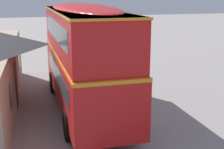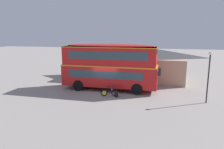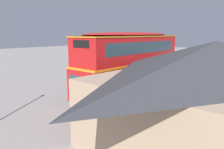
{
  "view_description": "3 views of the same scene",
  "coord_description": "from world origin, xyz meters",
  "px_view_note": "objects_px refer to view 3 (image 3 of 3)",
  "views": [
    {
      "loc": [
        -13.46,
        3.49,
        5.24
      ],
      "look_at": [
        -0.23,
        -0.53,
        1.66
      ],
      "focal_mm": 50.61,
      "sensor_mm": 36.0,
      "label": 1
    },
    {
      "loc": [
        5.2,
        -20.26,
        5.92
      ],
      "look_at": [
        0.85,
        -1.15,
        2.0
      ],
      "focal_mm": 33.75,
      "sensor_mm": 36.0,
      "label": 2
    },
    {
      "loc": [
        13.61,
        10.22,
        4.69
      ],
      "look_at": [
        0.53,
        -0.8,
        1.52
      ],
      "focal_mm": 35.61,
      "sensor_mm": 36.0,
      "label": 3
    }
  ],
  "objects_px": {
    "touring_bicycle": "(104,87)",
    "double_decker_bus": "(130,61)",
    "backpack_on_ground": "(96,90)",
    "water_bottle_clear_plastic": "(97,88)"
  },
  "relations": [
    {
      "from": "backpack_on_ground",
      "to": "water_bottle_clear_plastic",
      "type": "height_order",
      "value": "backpack_on_ground"
    },
    {
      "from": "touring_bicycle",
      "to": "backpack_on_ground",
      "type": "height_order",
      "value": "touring_bicycle"
    },
    {
      "from": "backpack_on_ground",
      "to": "water_bottle_clear_plastic",
      "type": "xyz_separation_m",
      "value": [
        -0.9,
        -0.79,
        -0.2
      ]
    },
    {
      "from": "touring_bicycle",
      "to": "double_decker_bus",
      "type": "bearing_deg",
      "value": 101.41
    },
    {
      "from": "double_decker_bus",
      "to": "touring_bicycle",
      "type": "bearing_deg",
      "value": -78.59
    },
    {
      "from": "touring_bicycle",
      "to": "water_bottle_clear_plastic",
      "type": "bearing_deg",
      "value": -98.76
    },
    {
      "from": "touring_bicycle",
      "to": "backpack_on_ground",
      "type": "xyz_separation_m",
      "value": [
        0.75,
        -0.16,
        -0.07
      ]
    },
    {
      "from": "double_decker_bus",
      "to": "water_bottle_clear_plastic",
      "type": "height_order",
      "value": "double_decker_bus"
    },
    {
      "from": "touring_bicycle",
      "to": "water_bottle_clear_plastic",
      "type": "distance_m",
      "value": 1.0
    },
    {
      "from": "double_decker_bus",
      "to": "touring_bicycle",
      "type": "xyz_separation_m",
      "value": [
        0.46,
        -2.26,
        -2.27
      ]
    }
  ]
}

